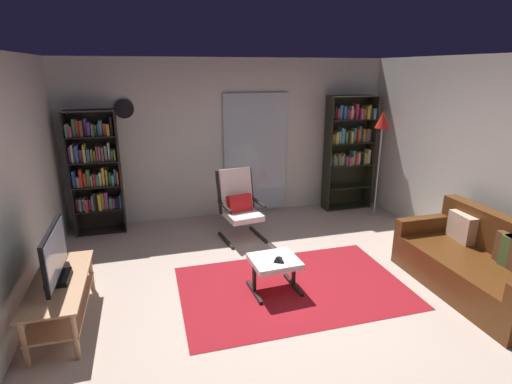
{
  "coord_description": "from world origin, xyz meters",
  "views": [
    {
      "loc": [
        -1.39,
        -3.53,
        2.43
      ],
      "look_at": [
        -0.11,
        1.01,
        0.95
      ],
      "focal_mm": 27.76,
      "sensor_mm": 36.0,
      "label": 1
    }
  ],
  "objects_px": {
    "television": "(55,257)",
    "cell_phone": "(278,260)",
    "tv_stand": "(61,295)",
    "bookshelf_near_sofa": "(349,145)",
    "bookshelf_near_tv": "(95,170)",
    "leather_sofa": "(480,266)",
    "tv_remote": "(280,260)",
    "wall_clock": "(124,109)",
    "floor_lamp_by_shelf": "(382,128)",
    "lounge_armchair": "(239,203)",
    "ottoman": "(274,264)"
  },
  "relations": [
    {
      "from": "bookshelf_near_sofa",
      "to": "floor_lamp_by_shelf",
      "type": "relative_size",
      "value": 1.13
    },
    {
      "from": "tv_stand",
      "to": "tv_remote",
      "type": "height_order",
      "value": "tv_stand"
    },
    {
      "from": "television",
      "to": "wall_clock",
      "type": "relative_size",
      "value": 2.98
    },
    {
      "from": "tv_stand",
      "to": "lounge_armchair",
      "type": "xyz_separation_m",
      "value": [
        2.17,
        1.61,
        0.22
      ]
    },
    {
      "from": "bookshelf_near_tv",
      "to": "bookshelf_near_sofa",
      "type": "relative_size",
      "value": 0.94
    },
    {
      "from": "bookshelf_near_sofa",
      "to": "lounge_armchair",
      "type": "height_order",
      "value": "bookshelf_near_sofa"
    },
    {
      "from": "tv_remote",
      "to": "cell_phone",
      "type": "xyz_separation_m",
      "value": [
        -0.02,
        0.01,
        -0.0
      ]
    },
    {
      "from": "television",
      "to": "bookshelf_near_sofa",
      "type": "height_order",
      "value": "bookshelf_near_sofa"
    },
    {
      "from": "television",
      "to": "cell_phone",
      "type": "bearing_deg",
      "value": -0.87
    },
    {
      "from": "ottoman",
      "to": "wall_clock",
      "type": "xyz_separation_m",
      "value": [
        -1.56,
        2.57,
        1.52
      ]
    },
    {
      "from": "bookshelf_near_tv",
      "to": "bookshelf_near_sofa",
      "type": "height_order",
      "value": "bookshelf_near_sofa"
    },
    {
      "from": "tv_stand",
      "to": "bookshelf_near_tv",
      "type": "xyz_separation_m",
      "value": [
        0.15,
        2.37,
        0.67
      ]
    },
    {
      "from": "lounge_armchair",
      "to": "tv_stand",
      "type": "bearing_deg",
      "value": -143.45
    },
    {
      "from": "tv_remote",
      "to": "wall_clock",
      "type": "xyz_separation_m",
      "value": [
        -1.6,
        2.63,
        1.44
      ]
    },
    {
      "from": "bookshelf_near_tv",
      "to": "ottoman",
      "type": "relative_size",
      "value": 3.41
    },
    {
      "from": "bookshelf_near_sofa",
      "to": "television",
      "type": "bearing_deg",
      "value": -151.16
    },
    {
      "from": "lounge_armchair",
      "to": "tv_remote",
      "type": "distance_m",
      "value": 1.67
    },
    {
      "from": "leather_sofa",
      "to": "lounge_armchair",
      "type": "relative_size",
      "value": 1.76
    },
    {
      "from": "ottoman",
      "to": "tv_remote",
      "type": "height_order",
      "value": "tv_remote"
    },
    {
      "from": "television",
      "to": "floor_lamp_by_shelf",
      "type": "bearing_deg",
      "value": 22.08
    },
    {
      "from": "cell_phone",
      "to": "leather_sofa",
      "type": "bearing_deg",
      "value": 17.19
    },
    {
      "from": "tv_stand",
      "to": "bookshelf_near_sofa",
      "type": "distance_m",
      "value": 5.02
    },
    {
      "from": "wall_clock",
      "to": "leather_sofa",
      "type": "bearing_deg",
      "value": -40.18
    },
    {
      "from": "tv_stand",
      "to": "wall_clock",
      "type": "xyz_separation_m",
      "value": [
        0.64,
        2.58,
        1.53
      ]
    },
    {
      "from": "bookshelf_near_tv",
      "to": "cell_phone",
      "type": "xyz_separation_m",
      "value": [
        2.07,
        -2.41,
        -0.59
      ]
    },
    {
      "from": "television",
      "to": "wall_clock",
      "type": "distance_m",
      "value": 2.89
    },
    {
      "from": "bookshelf_near_tv",
      "to": "floor_lamp_by_shelf",
      "type": "bearing_deg",
      "value": -6.38
    },
    {
      "from": "leather_sofa",
      "to": "cell_phone",
      "type": "height_order",
      "value": "leather_sofa"
    },
    {
      "from": "bookshelf_near_tv",
      "to": "leather_sofa",
      "type": "xyz_separation_m",
      "value": [
        4.27,
        -2.99,
        -0.68
      ]
    },
    {
      "from": "television",
      "to": "ottoman",
      "type": "height_order",
      "value": "television"
    },
    {
      "from": "bookshelf_near_sofa",
      "to": "cell_phone",
      "type": "height_order",
      "value": "bookshelf_near_sofa"
    },
    {
      "from": "leather_sofa",
      "to": "lounge_armchair",
      "type": "xyz_separation_m",
      "value": [
        -2.25,
        2.23,
        0.22
      ]
    },
    {
      "from": "bookshelf_near_sofa",
      "to": "wall_clock",
      "type": "bearing_deg",
      "value": 176.96
    },
    {
      "from": "ottoman",
      "to": "floor_lamp_by_shelf",
      "type": "distance_m",
      "value": 3.28
    },
    {
      "from": "bookshelf_near_sofa",
      "to": "wall_clock",
      "type": "height_order",
      "value": "bookshelf_near_sofa"
    },
    {
      "from": "bookshelf_near_tv",
      "to": "lounge_armchair",
      "type": "height_order",
      "value": "bookshelf_near_tv"
    },
    {
      "from": "tv_stand",
      "to": "television",
      "type": "relative_size",
      "value": 1.47
    },
    {
      "from": "leather_sofa",
      "to": "floor_lamp_by_shelf",
      "type": "relative_size",
      "value": 1.01
    },
    {
      "from": "lounge_armchair",
      "to": "ottoman",
      "type": "relative_size",
      "value": 1.87
    },
    {
      "from": "lounge_armchair",
      "to": "leather_sofa",
      "type": "bearing_deg",
      "value": -44.68
    },
    {
      "from": "bookshelf_near_tv",
      "to": "ottoman",
      "type": "bearing_deg",
      "value": -49.11
    },
    {
      "from": "ottoman",
      "to": "floor_lamp_by_shelf",
      "type": "relative_size",
      "value": 0.31
    },
    {
      "from": "television",
      "to": "bookshelf_near_sofa",
      "type": "bearing_deg",
      "value": 28.84
    },
    {
      "from": "ottoman",
      "to": "floor_lamp_by_shelf",
      "type": "bearing_deg",
      "value": 37.37
    },
    {
      "from": "ottoman",
      "to": "wall_clock",
      "type": "bearing_deg",
      "value": 121.25
    },
    {
      "from": "leather_sofa",
      "to": "tv_remote",
      "type": "xyz_separation_m",
      "value": [
        -2.18,
        0.56,
        0.1
      ]
    },
    {
      "from": "tv_stand",
      "to": "cell_phone",
      "type": "distance_m",
      "value": 2.22
    },
    {
      "from": "bookshelf_near_sofa",
      "to": "floor_lamp_by_shelf",
      "type": "height_order",
      "value": "bookshelf_near_sofa"
    },
    {
      "from": "television",
      "to": "leather_sofa",
      "type": "distance_m",
      "value": 4.48
    },
    {
      "from": "tv_stand",
      "to": "leather_sofa",
      "type": "height_order",
      "value": "leather_sofa"
    }
  ]
}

